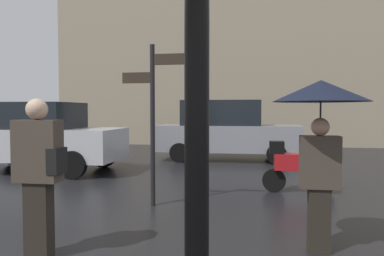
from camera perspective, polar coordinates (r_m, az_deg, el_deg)
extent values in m
cylinder|color=black|center=(1.45, 0.74, -7.28)|extent=(0.10, 0.10, 2.72)
cube|color=#2A241E|center=(4.59, 18.82, -13.20)|extent=(0.24, 0.15, 0.73)
cube|color=#473D33|center=(4.46, 18.95, -4.95)|extent=(0.44, 0.20, 0.59)
sphere|color=tan|center=(4.42, 19.02, 0.17)|extent=(0.20, 0.20, 0.20)
cylinder|color=black|center=(4.42, 19.05, 1.88)|extent=(0.02, 0.02, 0.30)
cone|color=black|center=(4.43, 19.10, 5.38)|extent=(1.07, 1.07, 0.24)
cube|color=#2A241E|center=(4.53, -22.35, -12.81)|extent=(0.27, 0.17, 0.84)
cube|color=#473D33|center=(4.39, -22.53, -3.26)|extent=(0.50, 0.22, 0.68)
sphere|color=beige|center=(4.37, -22.63, 2.66)|extent=(0.23, 0.23, 0.23)
cube|color=black|center=(4.29, -19.95, -4.72)|extent=(0.12, 0.24, 0.28)
cylinder|color=black|center=(7.74, 19.45, -7.78)|extent=(0.46, 0.09, 0.46)
cylinder|color=black|center=(7.63, 12.42, -7.84)|extent=(0.46, 0.09, 0.46)
cube|color=red|center=(7.61, 15.99, -5.01)|extent=(0.94, 0.32, 0.32)
cube|color=black|center=(7.54, 12.82, -2.90)|extent=(0.28, 0.28, 0.24)
cylinder|color=black|center=(7.63, 19.18, -2.39)|extent=(0.06, 0.06, 0.55)
cube|color=gray|center=(12.27, 5.63, -1.51)|extent=(4.57, 1.68, 0.84)
cube|color=black|center=(12.26, 4.58, 2.33)|extent=(2.51, 1.55, 0.81)
cylinder|color=black|center=(13.14, 12.35, -3.12)|extent=(0.61, 0.18, 0.61)
cylinder|color=black|center=(11.47, 12.79, -3.96)|extent=(0.61, 0.18, 0.61)
cylinder|color=black|center=(13.32, -0.54, -2.99)|extent=(0.61, 0.18, 0.61)
cylinder|color=black|center=(11.67, -1.96, -3.78)|extent=(0.61, 0.18, 0.61)
cube|color=silver|center=(10.71, -22.27, -2.22)|extent=(4.33, 1.86, 0.81)
cube|color=black|center=(10.79, -23.32, 1.78)|extent=(2.38, 1.71, 0.69)
cylinder|color=black|center=(10.93, -13.33, -4.12)|extent=(0.67, 0.18, 0.67)
cylinder|color=black|center=(9.26, -17.80, -5.40)|extent=(0.67, 0.18, 0.67)
cylinder|color=black|center=(12.29, -25.57, -3.57)|extent=(0.67, 0.18, 0.67)
cylinder|color=black|center=(6.31, -6.04, 0.34)|extent=(0.08, 0.08, 2.72)
cube|color=#33281E|center=(6.29, -3.59, 10.46)|extent=(0.56, 0.04, 0.18)
cube|color=#33281E|center=(6.40, -8.34, 7.60)|extent=(0.52, 0.04, 0.18)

